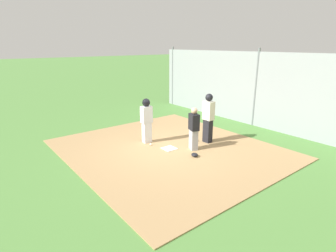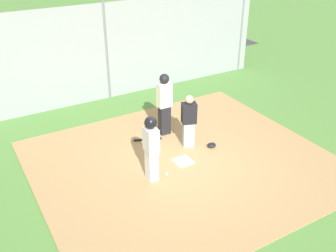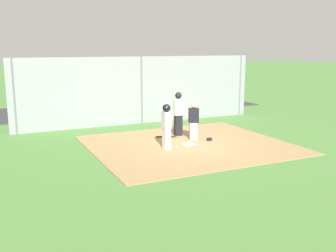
% 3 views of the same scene
% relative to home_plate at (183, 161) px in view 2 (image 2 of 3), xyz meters
% --- Properties ---
extents(ground_plane, '(140.00, 140.00, 0.00)m').
position_rel_home_plate_xyz_m(ground_plane, '(0.00, 0.00, -0.04)').
color(ground_plane, '#51843D').
extents(dirt_infield, '(7.20, 6.40, 0.03)m').
position_rel_home_plate_xyz_m(dirt_infield, '(0.00, 0.00, -0.03)').
color(dirt_infield, '#A88456').
rests_on(dirt_infield, ground_plane).
extents(home_plate, '(0.45, 0.45, 0.02)m').
position_rel_home_plate_xyz_m(home_plate, '(0.00, 0.00, 0.00)').
color(home_plate, white).
rests_on(home_plate, dirt_infield).
extents(catcher, '(0.45, 0.37, 1.47)m').
position_rel_home_plate_xyz_m(catcher, '(-0.55, -0.62, 0.74)').
color(catcher, '#9E9EA3').
rests_on(catcher, dirt_infield).
extents(umpire, '(0.38, 0.27, 1.80)m').
position_rel_home_plate_xyz_m(umpire, '(-0.33, -1.53, 0.94)').
color(umpire, black).
rests_on(umpire, dirt_infield).
extents(runner, '(0.29, 0.39, 1.63)m').
position_rel_home_plate_xyz_m(runner, '(1.03, 0.23, 0.92)').
color(runner, silver).
rests_on(runner, dirt_infield).
extents(baseball_bat, '(0.75, 0.34, 0.06)m').
position_rel_home_plate_xyz_m(baseball_bat, '(0.28, -1.42, 0.02)').
color(baseball_bat, black).
rests_on(baseball_bat, dirt_infield).
extents(catcher_mask, '(0.24, 0.20, 0.12)m').
position_rel_home_plate_xyz_m(catcher_mask, '(-1.04, -0.22, 0.05)').
color(catcher_mask, black).
rests_on(catcher_mask, dirt_infield).
extents(baseball, '(0.07, 0.07, 0.07)m').
position_rel_home_plate_xyz_m(baseball, '(0.67, 0.31, 0.03)').
color(baseball, white).
rests_on(baseball, dirt_infield).
extents(backstop_fence, '(12.00, 0.10, 3.35)m').
position_rel_home_plate_xyz_m(backstop_fence, '(0.00, -4.80, 1.56)').
color(backstop_fence, '#93999E').
rests_on(backstop_fence, ground_plane).
extents(parking_lot, '(18.00, 5.20, 0.04)m').
position_rel_home_plate_xyz_m(parking_lot, '(0.00, -9.82, -0.02)').
color(parking_lot, '#38383D').
rests_on(parking_lot, ground_plane).
extents(parked_car_silver, '(4.25, 1.98, 1.28)m').
position_rel_home_plate_xyz_m(parked_car_silver, '(-3.31, -10.38, 0.57)').
color(parked_car_silver, '#B2B2B7').
rests_on(parked_car_silver, parking_lot).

